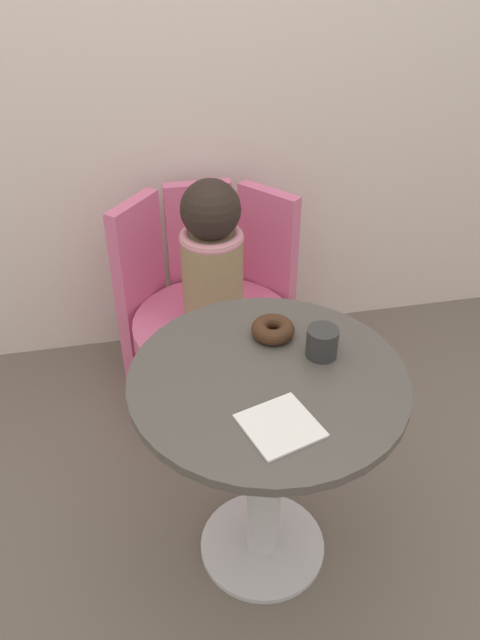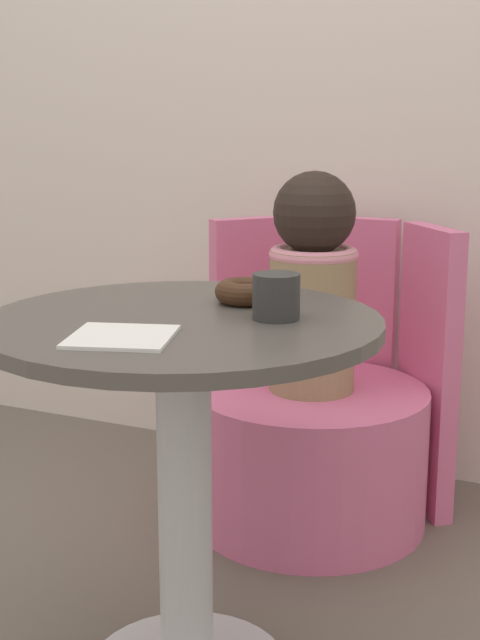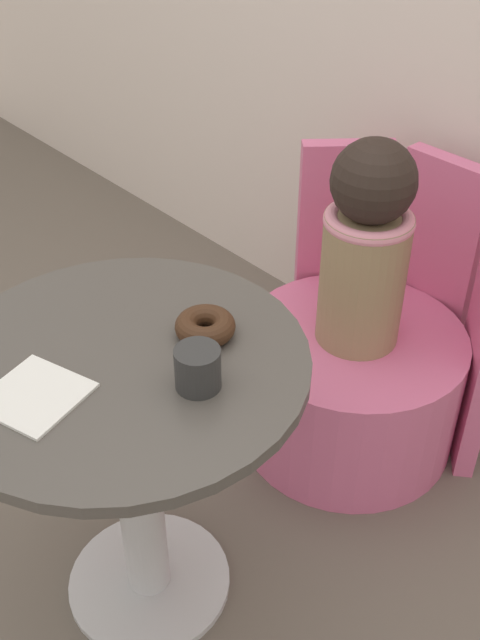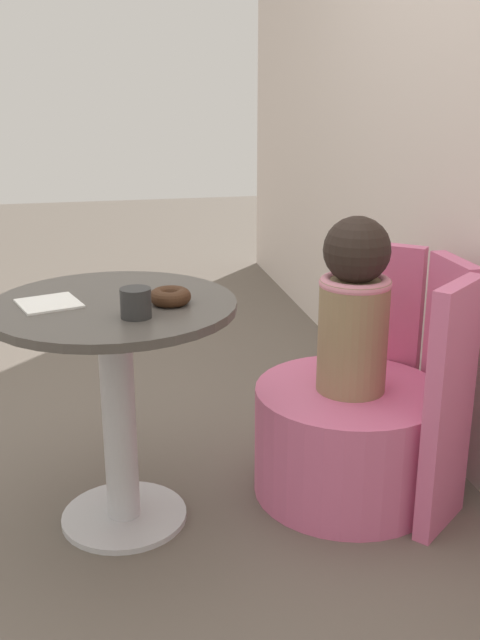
# 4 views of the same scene
# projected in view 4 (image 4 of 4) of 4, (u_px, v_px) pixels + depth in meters

# --- Properties ---
(ground_plane) EXTENTS (12.00, 12.00, 0.00)m
(ground_plane) POSITION_uv_depth(u_px,v_px,m) (130.00, 510.00, 2.29)
(ground_plane) COLOR #665B51
(round_table) EXTENTS (0.68, 0.68, 0.68)m
(round_table) POSITION_uv_depth(u_px,v_px,m) (116.00, 368.00, 2.09)
(round_table) COLOR silver
(round_table) RESTS_ON ground_plane
(tub_chair) EXTENTS (0.58, 0.58, 0.35)m
(tub_chair) POSITION_uv_depth(u_px,v_px,m) (347.00, 440.00, 2.35)
(tub_chair) COLOR #DB6693
(tub_chair) RESTS_ON ground_plane
(booth_backrest) EXTENTS (0.68, 0.25, 0.74)m
(booth_backrest) POSITION_uv_depth(u_px,v_px,m) (424.00, 376.00, 2.34)
(booth_backrest) COLOR #DB6693
(booth_backrest) RESTS_ON ground_plane
(child_figure) EXTENTS (0.21, 0.21, 0.53)m
(child_figure) POSITION_uv_depth(u_px,v_px,m) (354.00, 306.00, 2.21)
(child_figure) COLOR #937A56
(child_figure) RESTS_ON tub_chair
(donut) EXTENTS (0.11, 0.11, 0.04)m
(donut) POSITION_uv_depth(u_px,v_px,m) (170.00, 296.00, 2.01)
(donut) COLOR #3D2314
(donut) RESTS_ON round_table
(cup) EXTENTS (0.08, 0.08, 0.08)m
(cup) POSITION_uv_depth(u_px,v_px,m) (136.00, 303.00, 1.89)
(cup) COLOR #2D2D2D
(cup) RESTS_ON round_table
(paper_napkin) EXTENTS (0.19, 0.19, 0.01)m
(paper_napkin) POSITION_uv_depth(u_px,v_px,m) (49.00, 303.00, 2.01)
(paper_napkin) COLOR white
(paper_napkin) RESTS_ON round_table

